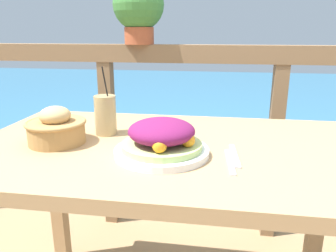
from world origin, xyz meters
TOP-DOWN VIEW (x-y plane):
  - patio_table at (0.00, 0.00)m, footprint 1.29×0.76m
  - railing_fence at (0.00, 0.71)m, footprint 2.80×0.08m
  - sea_backdrop at (0.00, 3.21)m, footprint 12.00×4.00m
  - salad_plate at (-0.01, -0.09)m, footprint 0.28×0.28m
  - drink_glass at (-0.24, 0.08)m, footprint 0.08×0.08m
  - bread_basket at (-0.36, -0.04)m, footprint 0.19×0.19m
  - potted_plant at (-0.26, 0.71)m, footprint 0.26×0.26m
  - fork at (0.19, -0.12)m, footprint 0.03×0.18m
  - knife at (0.20, -0.07)m, footprint 0.03×0.18m

SIDE VIEW (x-z plane):
  - sea_backdrop at x=0.00m, z-range 0.00..0.38m
  - patio_table at x=0.00m, z-range 0.28..1.04m
  - railing_fence at x=0.00m, z-range 0.23..1.27m
  - fork at x=0.19m, z-range 0.76..0.76m
  - knife at x=0.20m, z-range 0.76..0.76m
  - salad_plate at x=-0.01m, z-range 0.75..0.86m
  - bread_basket at x=-0.36m, z-range 0.75..0.87m
  - drink_glass at x=-0.24m, z-range 0.71..0.95m
  - potted_plant at x=-0.26m, z-range 1.06..1.39m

